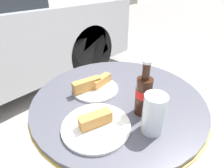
# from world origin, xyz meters

# --- Properties ---
(bistro_table) EXTENTS (0.78, 0.78, 0.73)m
(bistro_table) POSITION_xyz_m (0.00, 0.00, 0.57)
(bistro_table) COLOR gold
(bistro_table) RESTS_ON ground_plane
(cola_bottle_left) EXTENTS (0.06, 0.06, 0.23)m
(cola_bottle_left) POSITION_xyz_m (-0.02, -0.14, 0.82)
(cola_bottle_left) COLOR #33190F
(cola_bottle_left) RESTS_ON bistro_table
(drinking_glass) EXTENTS (0.08, 0.08, 0.15)m
(drinking_glass) POSITION_xyz_m (-0.08, -0.22, 0.80)
(drinking_glass) COLOR #C68923
(drinking_glass) RESTS_ON bistro_table
(lunch_plate_near) EXTENTS (0.25, 0.25, 0.06)m
(lunch_plate_near) POSITION_xyz_m (-0.20, -0.06, 0.75)
(lunch_plate_near) COLOR white
(lunch_plate_near) RESTS_ON bistro_table
(lunch_plate_far) EXTENTS (0.22, 0.22, 0.07)m
(lunch_plate_far) POSITION_xyz_m (-0.04, 0.12, 0.75)
(lunch_plate_far) COLOR white
(lunch_plate_far) RESTS_ON bistro_table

